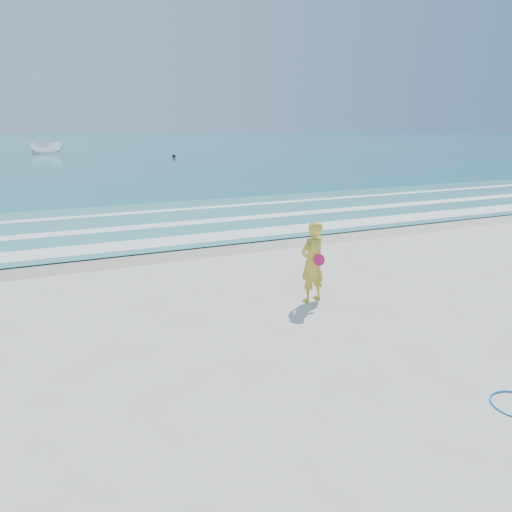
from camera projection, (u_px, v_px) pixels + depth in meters
name	position (u px, v px, depth m)	size (l,w,h in m)	color
ground	(325.00, 371.00, 8.52)	(400.00, 400.00, 0.00)	silver
wet_sand	(178.00, 251.00, 16.42)	(400.00, 2.40, 0.00)	#B2A893
ocean	(45.00, 143.00, 100.66)	(400.00, 190.00, 0.04)	#19727F
shallow	(145.00, 223.00, 20.79)	(400.00, 10.00, 0.01)	#59B7AD
foam_near	(168.00, 241.00, 17.55)	(400.00, 1.40, 0.01)	white
foam_mid	(149.00, 226.00, 20.09)	(400.00, 0.90, 0.01)	white
foam_far	(133.00, 213.00, 22.99)	(400.00, 0.60, 0.01)	white
boat	(48.00, 147.00, 65.27)	(1.72, 4.56, 1.76)	white
buoy	(174.00, 156.00, 58.11)	(0.40, 0.40, 0.40)	black
woman	(312.00, 262.00, 11.64)	(0.79, 0.62, 1.91)	gold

